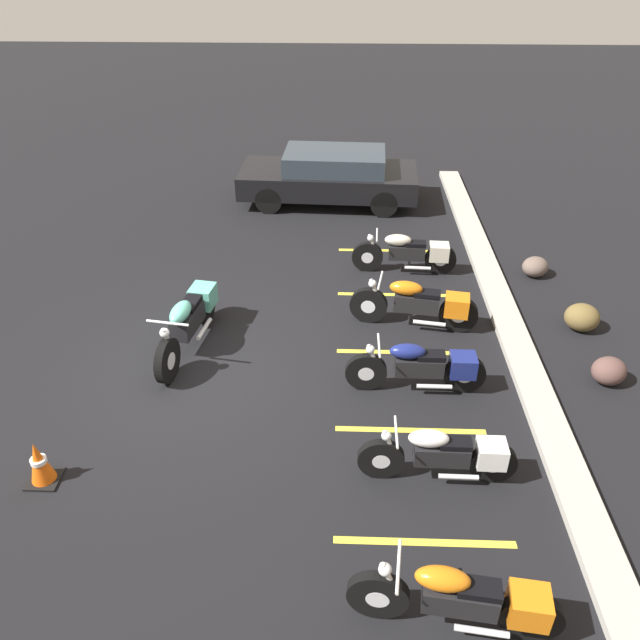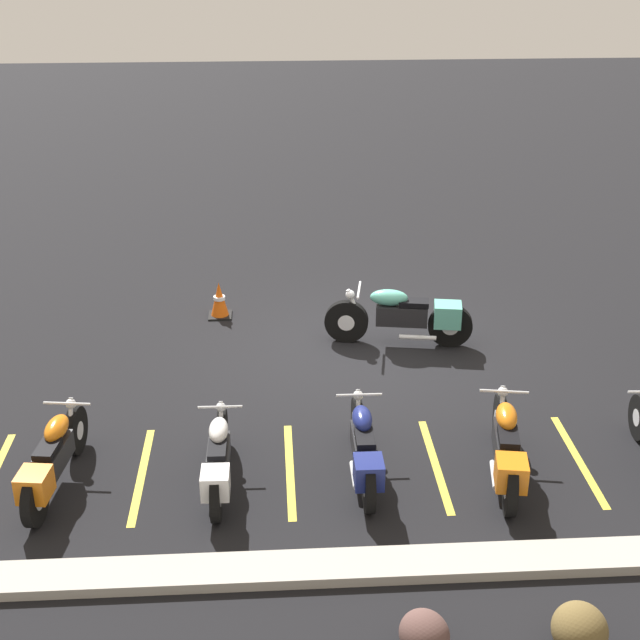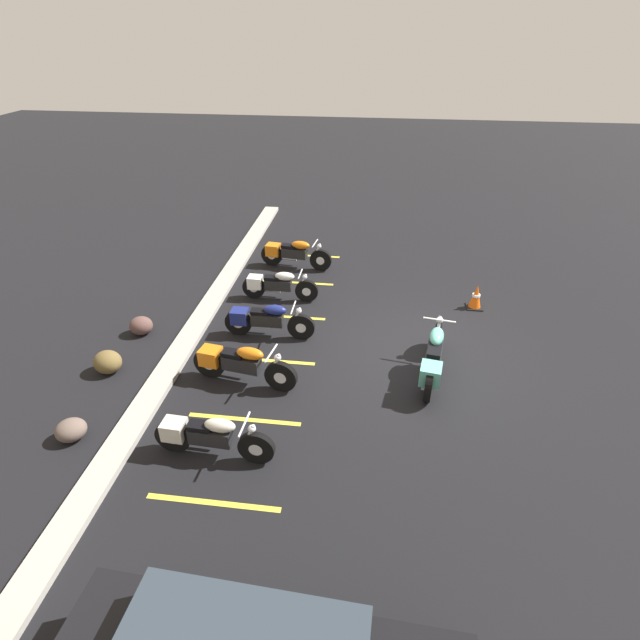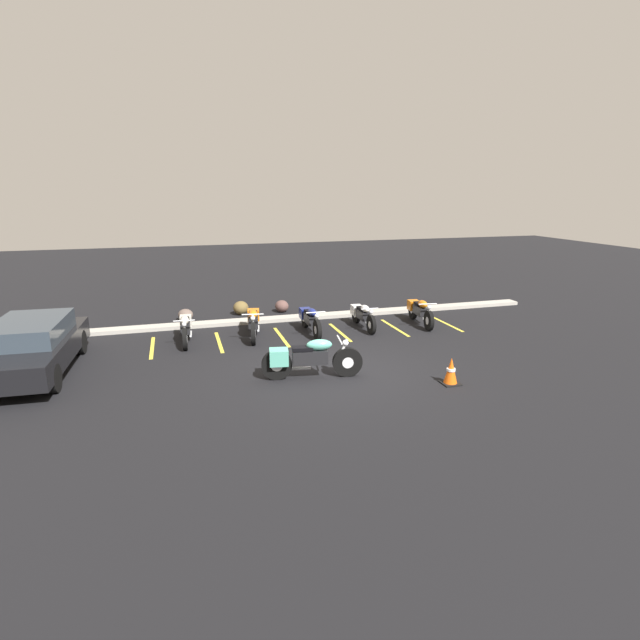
% 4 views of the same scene
% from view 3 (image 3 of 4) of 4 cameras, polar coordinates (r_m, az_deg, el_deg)
% --- Properties ---
extents(ground, '(60.00, 60.00, 0.00)m').
position_cam_3_polar(ground, '(11.14, 11.29, -3.94)').
color(ground, black).
extents(motorcycle_teal_featured, '(2.37, 0.79, 0.94)m').
position_cam_3_polar(motorcycle_teal_featured, '(10.27, 12.85, -4.11)').
color(motorcycle_teal_featured, black).
rests_on(motorcycle_teal_featured, ground).
extents(parked_bike_0, '(0.58, 2.07, 0.81)m').
position_cam_3_polar(parked_bike_0, '(8.62, -12.75, -12.76)').
color(parked_bike_0, black).
rests_on(parked_bike_0, ground).
extents(parked_bike_1, '(0.73, 2.19, 0.87)m').
position_cam_3_polar(parked_bike_1, '(10.03, -9.27, -4.89)').
color(parked_bike_1, black).
rests_on(parked_bike_1, ground).
extents(parked_bike_2, '(0.59, 2.09, 0.82)m').
position_cam_3_polar(parked_bike_2, '(11.40, -6.34, 0.05)').
color(parked_bike_2, black).
rests_on(parked_bike_2, ground).
extents(parked_bike_3, '(0.56, 1.99, 0.78)m').
position_cam_3_polar(parked_bike_3, '(12.93, -5.04, 4.04)').
color(parked_bike_3, black).
rests_on(parked_bike_3, ground).
extents(parked_bike_4, '(0.65, 2.12, 0.84)m').
position_cam_3_polar(parked_bike_4, '(14.66, -3.18, 7.65)').
color(parked_bike_4, black).
rests_on(parked_bike_4, ground).
extents(concrete_curb, '(18.00, 0.50, 0.12)m').
position_cam_3_polar(concrete_curb, '(11.82, -14.66, -1.78)').
color(concrete_curb, '#A8A399').
rests_on(concrete_curb, ground).
extents(landscape_rock_0, '(0.69, 0.70, 0.39)m').
position_cam_3_polar(landscape_rock_0, '(9.85, -26.57, -11.18)').
color(landscape_rock_0, brown).
rests_on(landscape_rock_0, ground).
extents(landscape_rock_1, '(0.59, 0.63, 0.43)m').
position_cam_3_polar(landscape_rock_1, '(12.24, -19.77, -0.61)').
color(landscape_rock_1, brown).
rests_on(landscape_rock_1, ground).
extents(landscape_rock_2, '(0.65, 0.69, 0.48)m').
position_cam_3_polar(landscape_rock_2, '(11.20, -23.10, -4.44)').
color(landscape_rock_2, brown).
rests_on(landscape_rock_2, ground).
extents(traffic_cone, '(0.40, 0.40, 0.63)m').
position_cam_3_polar(traffic_cone, '(13.15, 17.39, 2.51)').
color(traffic_cone, black).
rests_on(traffic_cone, ground).
extents(stall_line_0, '(0.10, 2.10, 0.00)m').
position_cam_3_polar(stall_line_0, '(8.24, -12.11, -19.74)').
color(stall_line_0, gold).
rests_on(stall_line_0, ground).
extents(stall_line_1, '(0.10, 2.10, 0.00)m').
position_cam_3_polar(stall_line_1, '(9.43, -8.63, -11.16)').
color(stall_line_1, gold).
rests_on(stall_line_1, ground).
extents(stall_line_2, '(0.10, 2.10, 0.00)m').
position_cam_3_polar(stall_line_2, '(10.82, -6.13, -4.60)').
color(stall_line_2, gold).
rests_on(stall_line_2, ground).
extents(stall_line_3, '(0.10, 2.10, 0.00)m').
position_cam_3_polar(stall_line_3, '(12.33, -4.26, 0.41)').
color(stall_line_3, gold).
rests_on(stall_line_3, ground).
extents(stall_line_4, '(0.10, 2.10, 0.00)m').
position_cam_3_polar(stall_line_4, '(13.92, -2.80, 4.31)').
color(stall_line_4, gold).
rests_on(stall_line_4, ground).
extents(stall_line_5, '(0.10, 2.10, 0.00)m').
position_cam_3_polar(stall_line_5, '(15.57, -1.63, 7.39)').
color(stall_line_5, gold).
rests_on(stall_line_5, ground).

